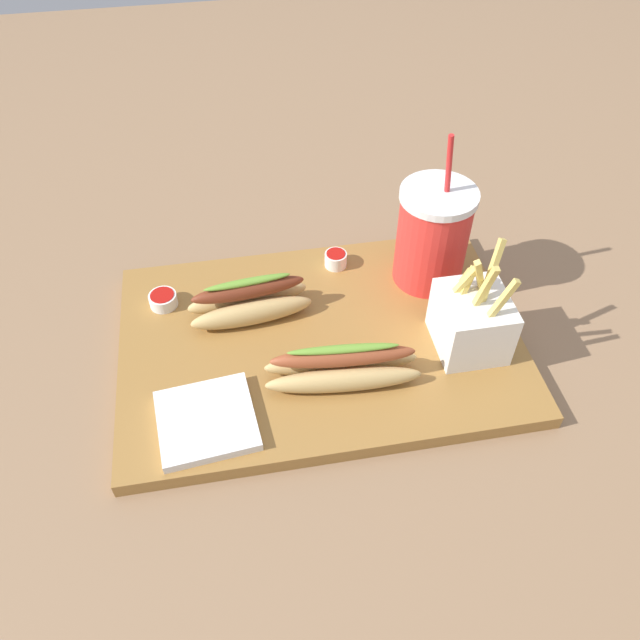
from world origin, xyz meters
The scene contains 9 objects.
ground_plane centered at (0.00, 0.00, -0.01)m, with size 2.40×2.40×0.02m, color #8C6B4C.
food_tray centered at (0.00, 0.00, 0.01)m, with size 0.50×0.34×0.02m, color olive.
soda_cup centered at (0.16, 0.09, 0.09)m, with size 0.10×0.10×0.22m.
fries_basket centered at (0.18, -0.04, 0.06)m, with size 0.08×0.09×0.15m.
hot_dog_1 centered at (0.01, -0.07, 0.04)m, with size 0.19×0.07×0.06m.
hot_dog_2 centered at (-0.08, 0.05, 0.04)m, with size 0.16×0.07×0.06m.
ketchup_cup_1 centered at (-0.19, 0.09, 0.03)m, with size 0.04×0.04×0.02m.
ketchup_cup_2 centered at (0.04, 0.13, 0.03)m, with size 0.03×0.03×0.02m.
napkin_stack centered at (-0.15, -0.11, 0.03)m, with size 0.11×0.10×0.01m, color white.
Camera 1 is at (-0.09, -0.52, 0.61)m, focal length 35.55 mm.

